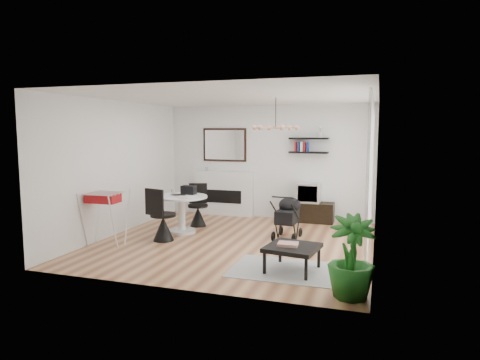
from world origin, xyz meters
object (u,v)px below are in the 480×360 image
(potted_plant, at_px, (351,257))
(tv_console, at_px, (307,212))
(crt_tv, at_px, (309,193))
(coffee_table, at_px, (292,248))
(dining_table, at_px, (182,208))
(stroller, at_px, (288,219))
(fireplace, at_px, (224,188))
(drying_rack, at_px, (105,217))

(potted_plant, bearing_deg, tv_console, 106.06)
(crt_tv, height_order, coffee_table, crt_tv)
(dining_table, height_order, stroller, stroller)
(crt_tv, bearing_deg, potted_plant, -74.37)
(coffee_table, bearing_deg, fireplace, 123.41)
(crt_tv, relative_size, stroller, 0.58)
(drying_rack, height_order, stroller, drying_rack)
(crt_tv, relative_size, dining_table, 0.49)
(fireplace, xyz_separation_m, coffee_table, (2.45, -3.72, -0.34))
(crt_tv, distance_m, stroller, 1.65)
(fireplace, bearing_deg, tv_console, -4.00)
(tv_console, xyz_separation_m, crt_tv, (0.04, -0.00, 0.45))
(dining_table, distance_m, potted_plant, 4.32)
(coffee_table, bearing_deg, drying_rack, 173.90)
(drying_rack, xyz_separation_m, potted_plant, (4.43, -1.16, 0.00))
(tv_console, relative_size, drying_rack, 1.23)
(tv_console, xyz_separation_m, stroller, (-0.11, -1.62, 0.15))
(drying_rack, distance_m, stroller, 3.45)
(tv_console, height_order, coffee_table, tv_console)
(fireplace, height_order, stroller, fireplace)
(crt_tv, distance_m, potted_plant, 4.52)
(crt_tv, xyz_separation_m, potted_plant, (1.22, -4.35, -0.16))
(crt_tv, xyz_separation_m, stroller, (-0.15, -1.62, -0.30))
(stroller, bearing_deg, coffee_table, -71.78)
(stroller, xyz_separation_m, coffee_table, (0.47, -1.95, -0.04))
(tv_console, relative_size, crt_tv, 2.36)
(coffee_table, bearing_deg, dining_table, 147.11)
(potted_plant, bearing_deg, dining_table, 144.86)
(drying_rack, relative_size, coffee_table, 1.18)
(fireplace, distance_m, dining_table, 2.03)
(stroller, xyz_separation_m, potted_plant, (1.37, -2.73, 0.14))
(coffee_table, bearing_deg, stroller, 103.57)
(coffee_table, bearing_deg, tv_console, 95.70)
(stroller, height_order, potted_plant, potted_plant)
(dining_table, height_order, coffee_table, dining_table)
(dining_table, distance_m, coffee_table, 3.15)
(fireplace, xyz_separation_m, crt_tv, (2.13, -0.15, -0.00))
(tv_console, distance_m, potted_plant, 4.54)
(dining_table, bearing_deg, drying_rack, -123.90)
(stroller, height_order, coffee_table, stroller)
(potted_plant, bearing_deg, stroller, 116.58)
(drying_rack, xyz_separation_m, stroller, (3.06, 1.57, -0.14))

